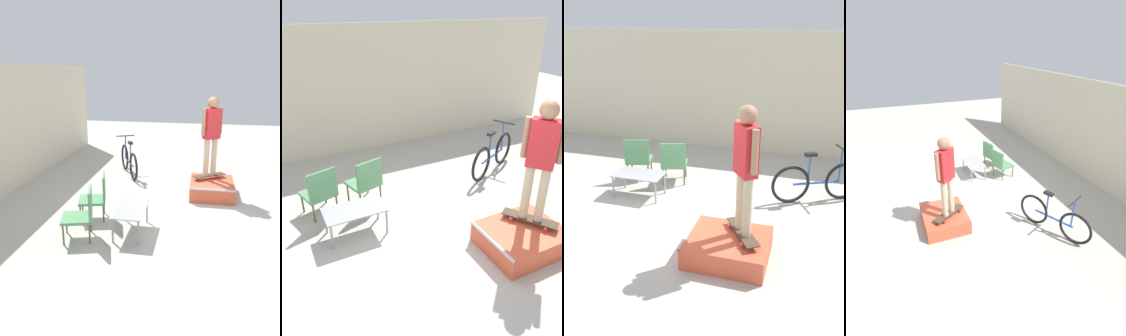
# 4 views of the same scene
# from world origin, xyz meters

# --- Properties ---
(ground_plane) EXTENTS (24.00, 24.00, 0.00)m
(ground_plane) POSITION_xyz_m (0.00, 0.00, 0.00)
(ground_plane) COLOR #B7B2A8
(house_wall_back) EXTENTS (12.00, 0.06, 3.00)m
(house_wall_back) POSITION_xyz_m (0.00, 4.26, 1.50)
(house_wall_back) COLOR beige
(house_wall_back) RESTS_ON ground_plane
(skate_ramp_box) EXTENTS (1.21, 1.00, 0.37)m
(skate_ramp_box) POSITION_xyz_m (1.22, -0.53, 0.17)
(skate_ramp_box) COLOR #DB5638
(skate_ramp_box) RESTS_ON ground_plane
(skateboard_on_ramp) EXTENTS (0.62, 0.81, 0.07)m
(skateboard_on_ramp) POSITION_xyz_m (1.42, -0.45, 0.43)
(skateboard_on_ramp) COLOR #473828
(skateboard_on_ramp) RESTS_ON skate_ramp_box
(person_skater) EXTENTS (0.39, 0.47, 1.84)m
(person_skater) POSITION_xyz_m (1.42, -0.45, 1.54)
(person_skater) COLOR #C6B793
(person_skater) RESTS_ON skateboard_on_ramp
(coffee_table) EXTENTS (0.99, 0.55, 0.47)m
(coffee_table) POSITION_xyz_m (-0.93, 0.96, 0.41)
(coffee_table) COLOR #9E9EA3
(coffee_table) RESTS_ON ground_plane
(patio_chair_left) EXTENTS (0.64, 0.64, 0.92)m
(patio_chair_left) POSITION_xyz_m (-1.31, 1.74, 0.50)
(patio_chair_left) COLOR brown
(patio_chair_left) RESTS_ON ground_plane
(patio_chair_right) EXTENTS (0.64, 0.64, 0.92)m
(patio_chair_right) POSITION_xyz_m (-0.49, 1.74, 0.50)
(patio_chair_right) COLOR brown
(patio_chair_right) RESTS_ON ground_plane
(bicycle) EXTENTS (1.66, 0.85, 1.05)m
(bicycle) POSITION_xyz_m (2.41, 1.74, 0.40)
(bicycle) COLOR black
(bicycle) RESTS_ON ground_plane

